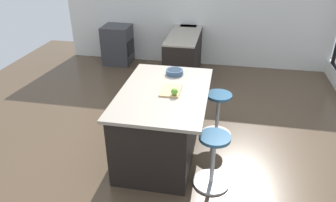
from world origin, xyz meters
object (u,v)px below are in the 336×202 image
Objects in this scene: oven_range at (118,45)px; cutting_board at (171,90)px; stool_middle at (213,162)px; kitchen_island at (161,122)px; stool_by_window at (217,116)px; apple_green at (174,92)px; fruit_bowl at (175,72)px.

oven_range is 2.39× the size of cutting_board.
stool_middle is 1.01m from cutting_board.
oven_range is 4.36m from stool_middle.
kitchen_island is 0.91m from stool_by_window.
kitchen_island is at bearing -121.37° from apple_green.
kitchen_island is (3.12, 1.66, 0.04)m from oven_range.
stool_by_window is at bearing 130.97° from cutting_board.
apple_green is (-0.40, -0.53, 0.67)m from stool_middle.
cutting_board is at bearing -131.69° from stool_middle.
oven_range reaches higher than stool_by_window.
stool_by_window is at bearing 125.80° from kitchen_island.
oven_range is 1.26× the size of stool_middle.
apple_green reaches higher than oven_range.
apple_green is at bearing -127.34° from stool_middle.
oven_range is at bearing -150.16° from apple_green.
fruit_bowl is at bearing -170.36° from apple_green.
cutting_board is at bearing 92.89° from kitchen_island.
cutting_board is 0.15m from apple_green.
oven_range is at bearing -146.76° from stool_middle.
oven_range is at bearing -151.98° from kitchen_island.
oven_range is 3.54m from kitchen_island.
apple_green is (0.12, 0.20, 0.52)m from kitchen_island.
apple_green is at bearing 27.96° from cutting_board.
stool_middle is at bearing 52.66° from apple_green.
oven_range is 3.57× the size of fruit_bowl.
oven_range is at bearing -145.86° from fruit_bowl.
kitchen_island reaches higher than oven_range.
stool_middle is at bearing 48.31° from cutting_board.
fruit_bowl is at bearing -91.72° from stool_by_window.
fruit_bowl is at bearing -149.02° from stool_middle.
oven_range is 3.78m from apple_green.
cutting_board is 1.49× the size of fruit_bowl.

